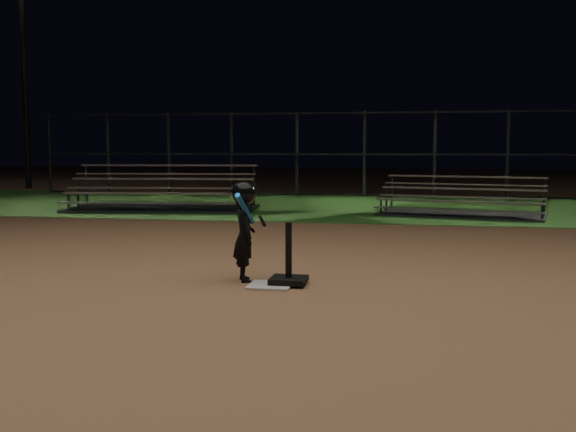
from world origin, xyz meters
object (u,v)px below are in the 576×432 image
at_px(home_plate, 270,285).
at_px(child_batter, 244,228).
at_px(bleacher_left, 163,201).
at_px(bleacher_right, 461,208).
at_px(batting_tee, 289,272).
at_px(light_pole_left, 22,46).

height_order(home_plate, child_batter, child_batter).
xyz_separation_m(bleacher_left, bleacher_right, (6.75, -0.14, -0.04)).
xyz_separation_m(batting_tee, light_pole_left, (-12.17, 14.83, 4.81)).
bearing_deg(light_pole_left, home_plate, -51.23).
bearing_deg(batting_tee, child_batter, 166.62).
xyz_separation_m(home_plate, bleacher_right, (2.45, 7.94, 0.16)).
height_order(home_plate, bleacher_right, bleacher_right).
relative_size(home_plate, child_batter, 0.41).
bearing_deg(bleacher_left, bleacher_right, -8.12).
bearing_deg(bleacher_right, bleacher_left, -169.17).
relative_size(child_batter, bleacher_left, 0.25).
bearing_deg(batting_tee, bleacher_left, 119.33).
height_order(child_batter, bleacher_left, child_batter).
xyz_separation_m(home_plate, batting_tee, (0.17, 0.12, 0.12)).
relative_size(bleacher_left, bleacher_right, 1.22).
xyz_separation_m(home_plate, bleacher_left, (-4.30, 8.07, 0.20)).
bearing_deg(child_batter, bleacher_left, 2.26).
height_order(bleacher_left, light_pole_left, light_pole_left).
height_order(home_plate, light_pole_left, light_pole_left).
relative_size(bleacher_right, light_pole_left, 0.44).
distance_m(batting_tee, bleacher_left, 9.13).
relative_size(batting_tee, bleacher_left, 0.14).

